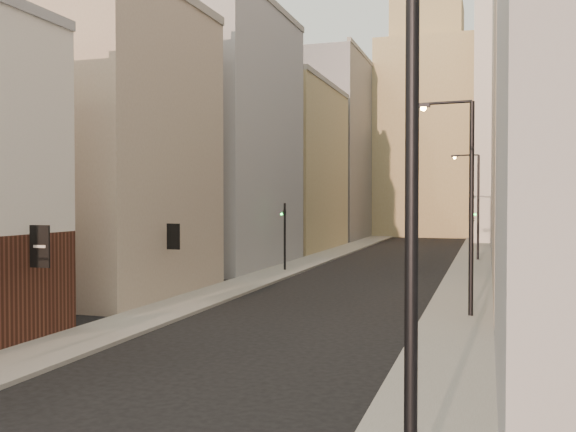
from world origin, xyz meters
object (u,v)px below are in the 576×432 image
Objects in this scene: streetlamp_mid at (466,194)px; traffic_light_left at (285,222)px; white_tower at (509,90)px; streetlamp_far at (475,200)px; clock_tower at (427,116)px; traffic_light_right at (472,220)px; streetlamp_near at (396,159)px.

streetlamp_mid is 20.17m from traffic_light_left.
white_tower is 29.33m from streetlamp_far.
white_tower is (11.00, -14.00, 0.97)m from clock_tower.
clock_tower is at bearing -85.61° from traffic_light_right.
streetlamp_near is 2.08× the size of traffic_light_right.
clock_tower is at bearing 101.86° from streetlamp_mid.
streetlamp_near is at bearing 85.10° from traffic_light_right.
streetlamp_mid is 27.75m from streetlamp_far.
streetlamp_mid is 18.24m from traffic_light_right.
clock_tower is 54.59m from traffic_light_left.
clock_tower is 8.98× the size of traffic_light_right.
clock_tower is 69.15m from streetlamp_mid.
white_tower is 4.32× the size of streetlamp_mid.
clock_tower is 87.02m from streetlamp_near.
traffic_light_left is (-16.39, -38.48, -15.00)m from white_tower.
clock_tower reaches higher than streetlamp_mid.
streetlamp_near reaches higher than streetlamp_far.
streetlamp_mid is at bearing -93.42° from white_tower.
streetlamp_near is at bearing 133.82° from traffic_light_left.
streetlamp_far is (7.69, -39.88, -12.42)m from clock_tower.
streetlamp_far reaches higher than traffic_light_left.
streetlamp_near is at bearing -82.91° from streetlamp_far.
traffic_light_left and traffic_light_right have the same top height.
streetlamp_near is at bearing -85.17° from clock_tower.
streetlamp_far is at bearing 97.65° from streetlamp_near.
clock_tower reaches higher than white_tower.
streetlamp_far is 1.83× the size of traffic_light_left.
streetlamp_near is (-3.74, -71.92, -12.67)m from white_tower.
streetlamp_far is 1.83× the size of traffic_light_right.
streetlamp_mid reaches higher than traffic_light_right.
streetlamp_far is at bearing -112.97° from traffic_light_left.
streetlamp_far is (-3.31, -25.88, -13.39)m from white_tower.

